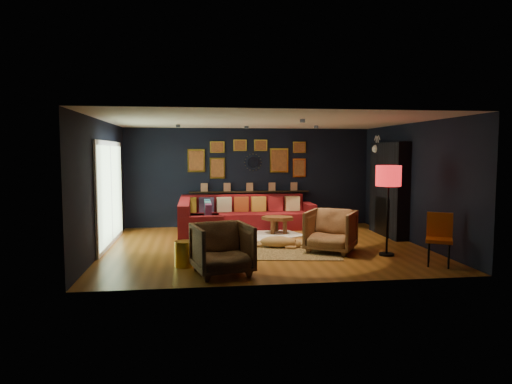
{
  "coord_description": "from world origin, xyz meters",
  "views": [
    {
      "loc": [
        -1.41,
        -9.31,
        1.97
      ],
      "look_at": [
        -0.14,
        0.3,
        1.12
      ],
      "focal_mm": 32.0,
      "sensor_mm": 36.0,
      "label": 1
    }
  ],
  "objects": [
    {
      "name": "dog",
      "position": [
        0.25,
        -0.2,
        0.18
      ],
      "size": [
        1.11,
        0.75,
        0.32
      ],
      "primitive_type": null,
      "rotation": [
        0.0,
        0.0,
        -0.27
      ],
      "color": "tan",
      "rests_on": "leopard_rug"
    },
    {
      "name": "ledge",
      "position": [
        0.0,
        2.68,
        0.92
      ],
      "size": [
        3.2,
        0.12,
        0.04
      ],
      "primitive_type": "cube",
      "color": "black",
      "rests_on": "room_walls"
    },
    {
      "name": "gold_stool",
      "position": [
        -1.62,
        -1.46,
        0.22
      ],
      "size": [
        0.35,
        0.35,
        0.44
      ],
      "primitive_type": "cylinder",
      "color": "gold",
      "rests_on": "ground"
    },
    {
      "name": "sectional",
      "position": [
        -0.61,
        1.81,
        0.32
      ],
      "size": [
        3.41,
        2.69,
        0.86
      ],
      "color": "maroon",
      "rests_on": "ground"
    },
    {
      "name": "pouf",
      "position": [
        -1.3,
        1.11,
        0.18
      ],
      "size": [
        0.46,
        0.46,
        0.3
      ],
      "primitive_type": "cylinder",
      "color": "maroon",
      "rests_on": "shag_rug"
    },
    {
      "name": "deer_head",
      "position": [
        3.14,
        1.4,
        2.05
      ],
      "size": [
        0.5,
        0.28,
        0.45
      ],
      "color": "white",
      "rests_on": "fireplace"
    },
    {
      "name": "sunburst_mirror",
      "position": [
        0.1,
        2.72,
        1.7
      ],
      "size": [
        0.47,
        0.16,
        0.47
      ],
      "color": "silver",
      "rests_on": "room_walls"
    },
    {
      "name": "ceiling_spots",
      "position": [
        -0.0,
        0.8,
        2.56
      ],
      "size": [
        3.3,
        2.5,
        0.06
      ],
      "color": "black",
      "rests_on": "room_walls"
    },
    {
      "name": "floor_lamp",
      "position": [
        2.19,
        -1.13,
        1.45
      ],
      "size": [
        0.47,
        0.47,
        1.72
      ],
      "color": "black",
      "rests_on": "ground"
    },
    {
      "name": "coffee_table",
      "position": [
        0.53,
        1.39,
        0.35
      ],
      "size": [
        0.94,
        0.82,
        0.4
      ],
      "rotation": [
        0.0,
        0.0,
        -0.34
      ],
      "color": "brown",
      "rests_on": "shag_rug"
    },
    {
      "name": "sliding_door",
      "position": [
        -3.22,
        0.6,
        1.1
      ],
      "size": [
        0.06,
        2.8,
        2.2
      ],
      "color": "white",
      "rests_on": "ground"
    },
    {
      "name": "room_walls",
      "position": [
        0.0,
        0.0,
        1.59
      ],
      "size": [
        6.5,
        6.5,
        6.5
      ],
      "color": "black",
      "rests_on": "ground"
    },
    {
      "name": "armchair_left",
      "position": [
        -1.01,
        -2.05,
        0.45
      ],
      "size": [
        1.05,
        1.01,
        0.91
      ],
      "primitive_type": "imported",
      "rotation": [
        0.0,
        0.0,
        0.24
      ],
      "color": "#BC7E49",
      "rests_on": "ground"
    },
    {
      "name": "orange_chair",
      "position": [
        2.79,
        -1.95,
        0.54
      ],
      "size": [
        0.59,
        0.59,
        0.91
      ],
      "rotation": [
        0.0,
        0.0,
        -0.52
      ],
      "color": "black",
      "rests_on": "ground"
    },
    {
      "name": "gallery_wall",
      "position": [
        -0.01,
        2.72,
        1.81
      ],
      "size": [
        3.15,
        0.04,
        1.02
      ],
      "color": "gold",
      "rests_on": "room_walls"
    },
    {
      "name": "shag_rug",
      "position": [
        -0.11,
        1.3,
        0.01
      ],
      "size": [
        2.56,
        2.23,
        0.03
      ],
      "primitive_type": "cube",
      "rotation": [
        0.0,
        0.0,
        0.38
      ],
      "color": "white",
      "rests_on": "ground"
    },
    {
      "name": "floor",
      "position": [
        0.0,
        0.0,
        0.0
      ],
      "size": [
        6.5,
        6.5,
        0.0
      ],
      "primitive_type": "plane",
      "color": "brown",
      "rests_on": "ground"
    },
    {
      "name": "fireplace",
      "position": [
        3.09,
        0.9,
        1.02
      ],
      "size": [
        0.31,
        1.6,
        2.2
      ],
      "color": "black",
      "rests_on": "ground"
    },
    {
      "name": "leopard_rug",
      "position": [
        0.03,
        -0.3,
        0.01
      ],
      "size": [
        3.02,
        2.36,
        0.02
      ],
      "primitive_type": "cube",
      "rotation": [
        0.0,
        0.0,
        -0.16
      ],
      "color": "tan",
      "rests_on": "ground"
    },
    {
      "name": "armchair_right",
      "position": [
        1.22,
        -0.69,
        0.46
      ],
      "size": [
        1.2,
        1.18,
        0.92
      ],
      "primitive_type": "imported",
      "rotation": [
        0.0,
        0.0,
        -0.55
      ],
      "color": "#BC7E49",
      "rests_on": "ground"
    }
  ]
}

